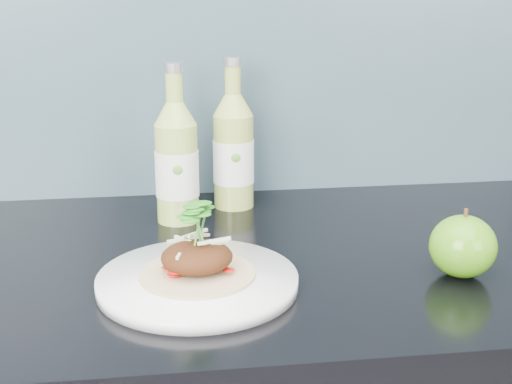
# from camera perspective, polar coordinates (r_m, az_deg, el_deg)

# --- Properties ---
(dinner_plate) EXTENTS (0.29, 0.29, 0.02)m
(dinner_plate) POSITION_cam_1_polar(r_m,az_deg,el_deg) (0.88, -4.70, -7.13)
(dinner_plate) COLOR white
(dinner_plate) RESTS_ON kitchen_counter
(pork_taco) EXTENTS (0.14, 0.14, 0.10)m
(pork_taco) POSITION_cam_1_polar(r_m,az_deg,el_deg) (0.86, -4.75, -4.96)
(pork_taco) COLOR tan
(pork_taco) RESTS_ON dinner_plate
(green_apple) EXTENTS (0.11, 0.11, 0.09)m
(green_apple) POSITION_cam_1_polar(r_m,az_deg,el_deg) (0.93, 16.22, -4.19)
(green_apple) COLOR #43830E
(green_apple) RESTS_ON kitchen_counter
(cider_bottle_left) EXTENTS (0.07, 0.07, 0.24)m
(cider_bottle_left) POSITION_cam_1_polar(r_m,az_deg,el_deg) (1.08, -6.36, 2.34)
(cider_bottle_left) COLOR #A2C150
(cider_bottle_left) RESTS_ON kitchen_counter
(cider_bottle_right) EXTENTS (0.08, 0.08, 0.24)m
(cider_bottle_right) POSITION_cam_1_polar(r_m,az_deg,el_deg) (1.15, -1.81, 3.28)
(cider_bottle_right) COLOR #A3B44B
(cider_bottle_right) RESTS_ON kitchen_counter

